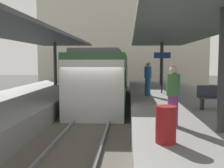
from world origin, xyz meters
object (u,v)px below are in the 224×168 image
object	(u,v)px
passenger_near_bench	(173,95)
passenger_mid_platform	(148,78)
litter_bin	(166,125)
platform_sign	(162,63)
commuter_train	(105,77)
platform_bench	(217,97)

from	to	relation	value
passenger_near_bench	passenger_mid_platform	bearing A→B (deg)	92.29
passenger_near_bench	passenger_mid_platform	size ratio (longest dim) A/B	0.96
passenger_mid_platform	litter_bin	bearing A→B (deg)	-91.06
platform_sign	litter_bin	xyz separation A→B (m)	(-0.99, -9.18, -1.22)
commuter_train	litter_bin	xyz separation A→B (m)	(2.30, -11.05, -0.33)
platform_bench	litter_bin	world-z (taller)	platform_bench
platform_bench	platform_sign	bearing A→B (deg)	105.81
passenger_near_bench	platform_bench	bearing A→B (deg)	52.80
commuter_train	platform_bench	xyz separation A→B (m)	(4.70, -6.81, -0.26)
commuter_train	platform_sign	world-z (taller)	commuter_train
platform_sign	passenger_near_bench	xyz separation A→B (m)	(-0.60, -7.58, -0.78)
passenger_near_bench	litter_bin	bearing A→B (deg)	-104.01
platform_sign	passenger_near_bench	bearing A→B (deg)	-94.49
platform_bench	passenger_near_bench	size ratio (longest dim) A/B	0.86
platform_sign	litter_bin	world-z (taller)	platform_sign
platform_sign	passenger_near_bench	size ratio (longest dim) A/B	1.36
litter_bin	passenger_near_bench	world-z (taller)	passenger_near_bench
commuter_train	litter_bin	world-z (taller)	commuter_train
platform_sign	passenger_mid_platform	bearing A→B (deg)	-123.76
platform_bench	litter_bin	size ratio (longest dim) A/B	1.75
platform_sign	commuter_train	bearing A→B (deg)	150.57
commuter_train	passenger_near_bench	bearing A→B (deg)	-74.02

